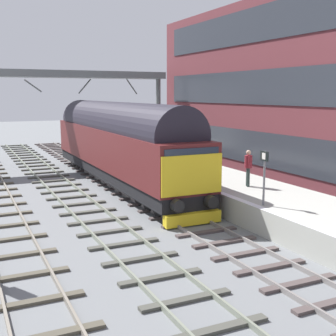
% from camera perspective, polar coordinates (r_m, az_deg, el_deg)
% --- Properties ---
extents(ground_plane, '(140.00, 140.00, 0.00)m').
position_cam_1_polar(ground_plane, '(19.45, 0.32, -5.80)').
color(ground_plane, slate).
rests_on(ground_plane, ground).
extents(track_main, '(2.50, 60.00, 0.15)m').
position_cam_1_polar(track_main, '(19.43, 0.32, -5.65)').
color(track_main, slate).
rests_on(track_main, ground).
extents(track_adjacent_west, '(2.50, 60.00, 0.15)m').
position_cam_1_polar(track_adjacent_west, '(18.32, -8.94, -6.71)').
color(track_adjacent_west, slate).
rests_on(track_adjacent_west, ground).
extents(track_adjacent_far_west, '(2.50, 60.00, 0.15)m').
position_cam_1_polar(track_adjacent_far_west, '(17.72, -19.80, -7.73)').
color(track_adjacent_far_west, gray).
rests_on(track_adjacent_far_west, ground).
extents(station_platform, '(4.00, 44.00, 1.01)m').
position_cam_1_polar(station_platform, '(21.08, 9.20, -3.31)').
color(station_platform, '#ABADA4').
rests_on(station_platform, ground).
extents(diesel_locomotive, '(2.74, 18.20, 4.68)m').
position_cam_1_polar(diesel_locomotive, '(25.33, -6.46, 3.44)').
color(diesel_locomotive, black).
rests_on(diesel_locomotive, ground).
extents(platform_number_sign, '(0.10, 0.44, 2.04)m').
position_cam_1_polar(platform_number_sign, '(16.84, 12.24, -0.22)').
color(platform_number_sign, slate).
rests_on(platform_number_sign, station_platform).
extents(waiting_passenger, '(0.45, 0.47, 1.64)m').
position_cam_1_polar(waiting_passenger, '(20.26, 10.25, 0.43)').
color(waiting_passenger, '#293734').
rests_on(waiting_passenger, station_platform).
extents(overhead_footbridge, '(16.00, 2.00, 6.77)m').
position_cam_1_polar(overhead_footbridge, '(33.50, -13.78, 11.08)').
color(overhead_footbridge, slate).
rests_on(overhead_footbridge, ground).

